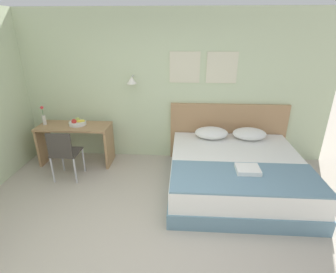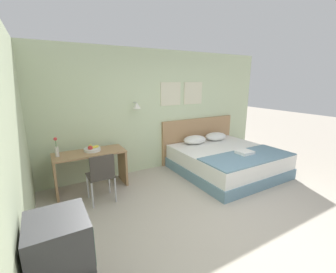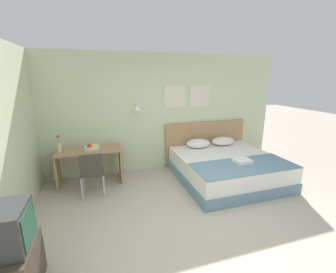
# 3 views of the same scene
# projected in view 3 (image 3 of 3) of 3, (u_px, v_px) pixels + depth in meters

# --- Properties ---
(ground_plane) EXTENTS (24.00, 24.00, 0.00)m
(ground_plane) POSITION_uv_depth(u_px,v_px,m) (209.00, 235.00, 3.14)
(ground_plane) COLOR #B2A899
(wall_back) EXTENTS (5.88, 0.31, 2.65)m
(wall_back) POSITION_uv_depth(u_px,v_px,m) (160.00, 113.00, 5.17)
(wall_back) COLOR beige
(wall_back) RESTS_ON ground_plane
(bed) EXTENTS (1.99, 2.00, 0.53)m
(bed) POSITION_uv_depth(u_px,v_px,m) (227.00, 168.00, 4.78)
(bed) COLOR #66899E
(bed) RESTS_ON ground_plane
(headboard) EXTENTS (2.11, 0.06, 1.07)m
(headboard) POSITION_uv_depth(u_px,v_px,m) (205.00, 142.00, 5.66)
(headboard) COLOR #A87F56
(headboard) RESTS_ON ground_plane
(pillow_left) EXTENTS (0.58, 0.41, 0.19)m
(pillow_left) POSITION_uv_depth(u_px,v_px,m) (198.00, 143.00, 5.28)
(pillow_left) COLOR white
(pillow_left) RESTS_ON bed
(pillow_right) EXTENTS (0.58, 0.41, 0.19)m
(pillow_right) POSITION_uv_depth(u_px,v_px,m) (223.00, 141.00, 5.47)
(pillow_right) COLOR white
(pillow_right) RESTS_ON bed
(throw_blanket) EXTENTS (1.93, 0.80, 0.02)m
(throw_blanket) POSITION_uv_depth(u_px,v_px,m) (244.00, 166.00, 4.17)
(throw_blanket) COLOR #66899E
(throw_blanket) RESTS_ON bed
(folded_towel_near_foot) EXTENTS (0.31, 0.27, 0.06)m
(folded_towel_near_foot) POSITION_uv_depth(u_px,v_px,m) (242.00, 161.00, 4.31)
(folded_towel_near_foot) COLOR white
(folded_towel_near_foot) RESTS_ON throw_blanket
(desk) EXTENTS (1.26, 0.54, 0.73)m
(desk) POSITION_uv_depth(u_px,v_px,m) (90.00, 160.00, 4.55)
(desk) COLOR #A87F56
(desk) RESTS_ON ground_plane
(desk_chair) EXTENTS (0.41, 0.41, 0.86)m
(desk_chair) POSITION_uv_depth(u_px,v_px,m) (92.00, 171.00, 4.01)
(desk_chair) COLOR #3D3833
(desk_chair) RESTS_ON ground_plane
(fruit_bowl) EXTENTS (0.30, 0.30, 0.12)m
(fruit_bowl) POSITION_uv_depth(u_px,v_px,m) (92.00, 147.00, 4.54)
(fruit_bowl) COLOR silver
(fruit_bowl) RESTS_ON desk
(flower_vase) EXTENTS (0.06, 0.06, 0.34)m
(flower_vase) POSITION_uv_depth(u_px,v_px,m) (59.00, 146.00, 4.32)
(flower_vase) COLOR silver
(flower_vase) RESTS_ON desk
(tv_stand) EXTENTS (0.47, 0.64, 0.56)m
(tv_stand) POSITION_uv_depth(u_px,v_px,m) (11.00, 273.00, 2.20)
(tv_stand) COLOR #3D3328
(tv_stand) RESTS_ON ground_plane
(television) EXTENTS (0.46, 0.47, 0.43)m
(television) POSITION_uv_depth(u_px,v_px,m) (1.00, 230.00, 2.07)
(television) COLOR #2D2D30
(television) RESTS_ON tv_stand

